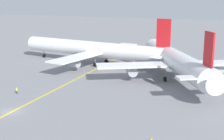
{
  "coord_description": "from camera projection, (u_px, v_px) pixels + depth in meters",
  "views": [
    {
      "loc": [
        43.73,
        -42.84,
        21.88
      ],
      "look_at": [
        9.22,
        26.57,
        4.0
      ],
      "focal_mm": 49.52,
      "sensor_mm": 36.0,
      "label": 1
    }
  ],
  "objects": [
    {
      "name": "ground_crew_wing_walker_right",
      "position": [
        17.0,
        91.0,
        72.71
      ],
      "size": [
        0.36,
        0.36,
        1.56
      ],
      "color": "#2D3351",
      "rests_on": "ground"
    },
    {
      "name": "airliner_at_gate_left",
      "position": [
        93.0,
        49.0,
        105.36
      ],
      "size": [
        61.35,
        44.93,
        16.25
      ],
      "color": "white",
      "rests_on": "ground"
    },
    {
      "name": "pushback_tug",
      "position": [
        149.0,
        54.0,
        117.38
      ],
      "size": [
        6.03,
        9.09,
        3.01
      ],
      "color": "gold",
      "rests_on": "ground"
    },
    {
      "name": "airliner_being_pushed",
      "position": [
        174.0,
        60.0,
        86.04
      ],
      "size": [
        40.14,
        47.06,
        15.38
      ],
      "color": "silver",
      "rests_on": "ground"
    },
    {
      "name": "ground_plane",
      "position": [
        11.0,
        112.0,
        61.27
      ],
      "size": [
        600.0,
        600.0,
        0.0
      ],
      "primitive_type": "plane",
      "color": "gray"
    },
    {
      "name": "taxiway_stripe",
      "position": [
        40.0,
        97.0,
        70.35
      ],
      "size": [
        11.73,
        119.52,
        0.01
      ],
      "primitive_type": "cube",
      "rotation": [
        0.0,
        0.0,
        0.09
      ],
      "color": "yellow",
      "rests_on": "ground"
    }
  ]
}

